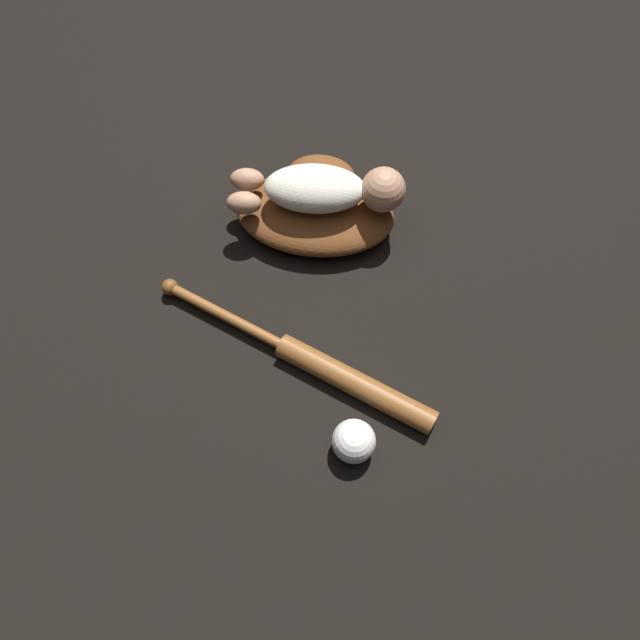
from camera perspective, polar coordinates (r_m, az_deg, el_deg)
name	(u,v)px	position (r m, az deg, el deg)	size (l,w,h in m)	color
ground_plane	(327,240)	(1.35, 0.68, 7.29)	(6.00, 6.00, 0.00)	black
baseball_glove	(316,207)	(1.36, -0.36, 10.33)	(0.37, 0.30, 0.08)	brown
baby_figure	(325,189)	(1.28, 0.47, 11.88)	(0.36, 0.18, 0.09)	silver
baseball_bat	(328,369)	(1.18, 0.71, -4.51)	(0.60, 0.16, 0.05)	brown
baseball	(354,441)	(1.12, 3.11, -11.01)	(0.08, 0.08, 0.08)	white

